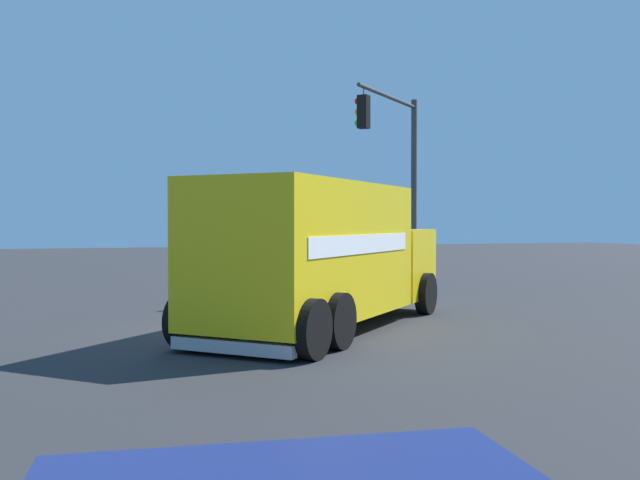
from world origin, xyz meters
name	(u,v)px	position (x,y,z in m)	size (l,w,h in m)	color
ground_plane	(246,334)	(0.00, 0.00, 0.00)	(100.00, 100.00, 0.00)	#2B2B2D
delivery_truck	(322,255)	(-0.04, 1.63, 1.55)	(7.38, 7.28, 3.00)	yellow
traffic_light_secondary	(398,161)	(-6.96, 6.62, 4.19)	(3.21, 3.41, 6.37)	#38383D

